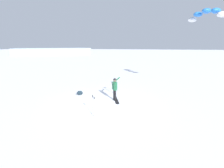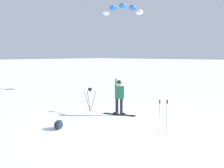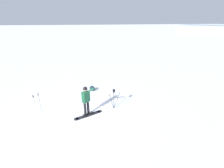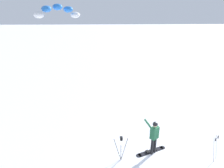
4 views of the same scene
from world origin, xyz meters
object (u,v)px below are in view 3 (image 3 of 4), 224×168
snowboard (88,115)px  snowboarder (86,98)px  gear_bag_large (92,88)px  ski_poles (37,101)px  camera_tripod (114,95)px

snowboard → snowboarder: bearing=127.0°
snowboarder → gear_bag_large: (0.54, 3.19, -0.90)m
ski_poles → snowboarder: bearing=-13.7°
camera_tripod → ski_poles: size_ratio=1.02×
snowboarder → gear_bag_large: snowboarder is taller
camera_tripod → ski_poles: bearing=176.4°
snowboard → camera_tripod: size_ratio=1.29×
snowboard → gear_bag_large: (0.47, 3.28, 0.15)m
ski_poles → camera_tripod: bearing=-3.6°
snowboard → camera_tripod: camera_tripod is taller
snowboard → camera_tripod: (1.59, 0.48, 0.88)m
snowboarder → snowboard: size_ratio=1.10×
camera_tripod → ski_poles: (-4.40, 0.28, -0.09)m
camera_tripod → ski_poles: 4.41m
gear_bag_large → camera_tripod: 3.10m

